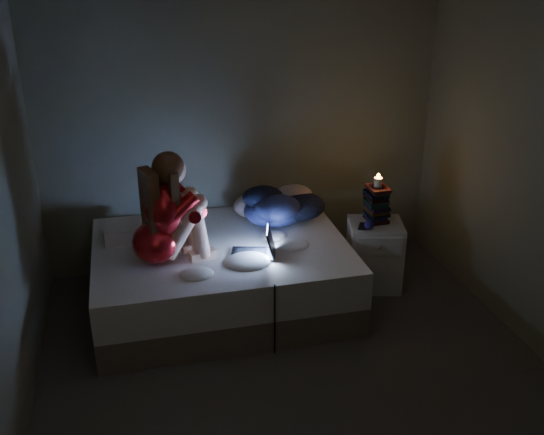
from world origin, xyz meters
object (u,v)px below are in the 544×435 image
object	(u,v)px
woman	(154,211)
nightstand	(374,255)
laptop	(252,242)
bed	(222,274)
candle	(378,179)
phone	(366,228)

from	to	relation	value
woman	nightstand	world-z (taller)	woman
woman	laptop	xyz separation A→B (m)	(0.73, -0.03, -0.32)
bed	nightstand	bearing A→B (deg)	-0.19
candle	woman	bearing A→B (deg)	-171.96
woman	laptop	size ratio (longest dim) A/B	2.59
laptop	candle	distance (m)	1.23
woman	bed	bearing A→B (deg)	7.25
bed	woman	distance (m)	0.92
woman	phone	xyz separation A→B (m)	(1.75, 0.14, -0.39)
nightstand	phone	xyz separation A→B (m)	(-0.13, -0.08, 0.31)
laptop	phone	world-z (taller)	laptop
bed	woman	bearing A→B (deg)	-156.80
woman	nightstand	xyz separation A→B (m)	(1.88, 0.22, -0.70)
candle	laptop	bearing A→B (deg)	-165.53
bed	laptop	world-z (taller)	laptop
phone	bed	bearing A→B (deg)	-168.59
bed	candle	size ratio (longest dim) A/B	25.55
bed	phone	xyz separation A→B (m)	(1.23, -0.08, 0.33)
bed	woman	size ratio (longest dim) A/B	2.33
laptop	phone	xyz separation A→B (m)	(1.02, 0.17, -0.07)
bed	laptop	bearing A→B (deg)	-50.50
laptop	phone	bearing A→B (deg)	24.99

